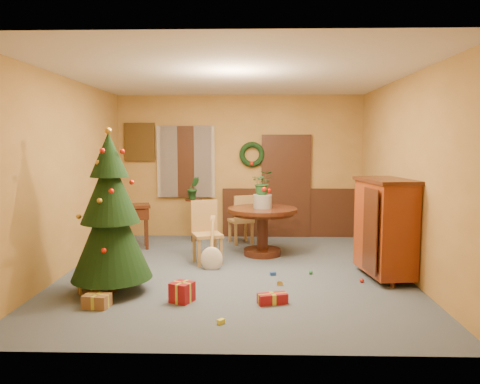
{
  "coord_description": "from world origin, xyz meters",
  "views": [
    {
      "loc": [
        0.26,
        -6.86,
        1.93
      ],
      "look_at": [
        0.07,
        0.4,
        1.17
      ],
      "focal_mm": 35.0,
      "sensor_mm": 36.0,
      "label": 1
    }
  ],
  "objects_px": {
    "sideboard": "(385,225)",
    "chair_near": "(206,230)",
    "writing_desk": "(124,216)",
    "dining_table": "(262,222)",
    "christmas_tree": "(111,215)"
  },
  "relations": [
    {
      "from": "chair_near",
      "to": "writing_desk",
      "type": "height_order",
      "value": "chair_near"
    },
    {
      "from": "chair_near",
      "to": "sideboard",
      "type": "distance_m",
      "value": 2.77
    },
    {
      "from": "christmas_tree",
      "to": "sideboard",
      "type": "distance_m",
      "value": 3.78
    },
    {
      "from": "sideboard",
      "to": "chair_near",
      "type": "bearing_deg",
      "value": 162.93
    },
    {
      "from": "writing_desk",
      "to": "sideboard",
      "type": "distance_m",
      "value": 4.57
    },
    {
      "from": "dining_table",
      "to": "writing_desk",
      "type": "xyz_separation_m",
      "value": [
        -2.51,
        0.41,
        0.04
      ]
    },
    {
      "from": "chair_near",
      "to": "christmas_tree",
      "type": "bearing_deg",
      "value": -124.78
    },
    {
      "from": "writing_desk",
      "to": "sideboard",
      "type": "xyz_separation_m",
      "value": [
        4.22,
        -1.75,
        0.15
      ]
    },
    {
      "from": "dining_table",
      "to": "writing_desk",
      "type": "bearing_deg",
      "value": 170.61
    },
    {
      "from": "chair_near",
      "to": "christmas_tree",
      "type": "xyz_separation_m",
      "value": [
        -1.07,
        -1.54,
        0.47
      ]
    },
    {
      "from": "christmas_tree",
      "to": "writing_desk",
      "type": "distance_m",
      "value": 2.56
    },
    {
      "from": "writing_desk",
      "to": "sideboard",
      "type": "bearing_deg",
      "value": -22.51
    },
    {
      "from": "writing_desk",
      "to": "sideboard",
      "type": "height_order",
      "value": "sideboard"
    },
    {
      "from": "dining_table",
      "to": "chair_near",
      "type": "bearing_deg",
      "value": -150.34
    },
    {
      "from": "chair_near",
      "to": "christmas_tree",
      "type": "relative_size",
      "value": 0.47
    }
  ]
}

